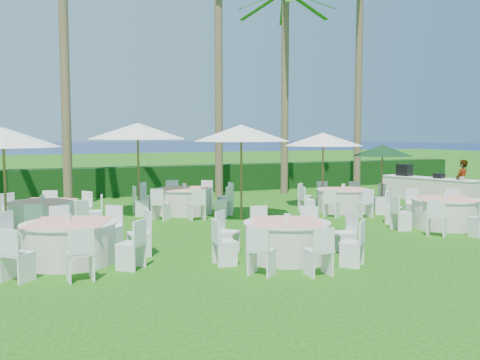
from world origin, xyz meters
The scene contains 20 objects.
ground centered at (0.00, 0.00, 0.00)m, with size 120.00×120.00×0.00m, color #134F0D.
hedge centered at (0.00, 12.00, 0.60)m, with size 34.00×1.00×1.20m, color black.
ocean centered at (0.00, 102.00, 0.00)m, with size 260.00×260.00×0.00m, color #070F4D.
banquet_table_a centered at (-3.89, 0.72, 0.44)m, with size 3.31×3.31×1.00m.
banquet_table_b centered at (0.26, -0.80, 0.42)m, with size 3.16×3.16×0.96m.
banquet_table_c centered at (6.10, 0.67, 0.43)m, with size 3.25×3.25×0.98m.
banquet_table_d centered at (-4.10, 4.83, 0.42)m, with size 3.16×3.16×0.95m.
banquet_table_e centered at (0.33, 6.14, 0.44)m, with size 3.30×3.30×0.99m.
banquet_table_f centered at (5.30, 4.36, 0.41)m, with size 3.08×3.08×0.93m.
umbrella_a centered at (-5.02, 3.66, 2.51)m, with size 2.68×2.68×2.75m.
umbrella_b centered at (1.51, 4.25, 2.62)m, with size 3.02×3.02×2.87m.
umbrella_c centered at (-1.12, 6.32, 2.68)m, with size 3.14×3.14×2.94m.
umbrella_d centered at (5.20, 5.46, 2.40)m, with size 2.78×2.78×2.63m.
umbrella_green centered at (6.73, 4.16, 2.03)m, with size 1.99×1.99×2.23m.
buffet_table centered at (10.11, 5.50, 0.48)m, with size 1.84×3.92×1.37m.
staff_person centered at (10.46, 4.20, 0.82)m, with size 0.60×0.39×1.64m, color gray.
palm_b centered at (-2.98, 8.97, 5.19)m, with size 4.30×4.33×9.46m.
palm_c centered at (3.03, 9.81, 6.56)m, with size 4.40×3.96×12.15m.
palm_d centered at (6.15, 9.94, 4.76)m, with size 4.41×4.09×8.62m.
palm_e centered at (9.99, 9.95, 5.64)m, with size 4.38×4.22×10.33m.
Camera 1 is at (-5.11, -10.37, 2.61)m, focal length 40.00 mm.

